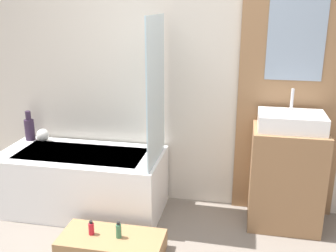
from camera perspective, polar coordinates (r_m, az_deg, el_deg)
wall_tiled_back at (r=3.42m, az=2.69°, el=9.31°), size 4.20×0.06×2.60m
wall_wood_accent at (r=3.35m, az=17.74°, el=8.52°), size 0.86×0.04×2.60m
bathtub at (r=3.59m, az=-12.24°, el=-7.84°), size 1.41×0.66×0.54m
glass_shower_screen at (r=3.09m, az=-1.77°, el=5.07°), size 0.01×0.59×1.16m
wooden_step_bench at (r=3.06m, az=-8.16°, el=-16.73°), size 0.77×0.36×0.15m
vanity_cabinet at (r=3.37m, az=16.72°, el=-7.24°), size 0.57×0.43×0.84m
sink at (r=3.21m, az=17.47°, el=0.66°), size 0.51×0.35×0.31m
vase_tall_dark at (r=3.93m, az=-19.46°, el=-0.30°), size 0.09×0.09×0.28m
vase_round_light at (r=3.86m, az=-17.71°, el=-1.27°), size 0.12×0.12×0.12m
bottle_soap_primary at (r=3.05m, az=-11.08°, el=-14.37°), size 0.04×0.04×0.11m
bottle_soap_secondary at (r=2.98m, az=-7.19°, el=-14.82°), size 0.04×0.04×0.13m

